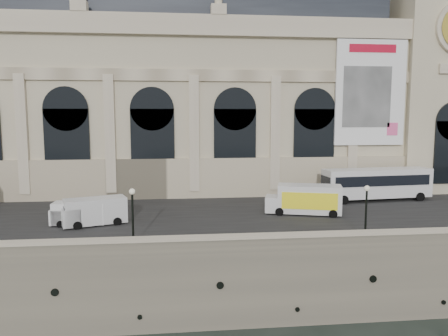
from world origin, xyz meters
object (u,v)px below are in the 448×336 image
(van_c, at_px, (76,213))
(lamp_right, at_px, (366,213))
(van_b, at_px, (91,212))
(box_truck, at_px, (305,200))
(bus_right, at_px, (377,183))
(lamp_left, at_px, (133,218))

(van_c, relative_size, lamp_right, 1.11)
(van_b, height_order, box_truck, box_truck)
(bus_right, bearing_deg, van_b, -165.24)
(bus_right, relative_size, van_b, 2.17)
(bus_right, relative_size, lamp_left, 2.90)
(lamp_left, relative_size, lamp_right, 1.02)
(van_c, bearing_deg, bus_right, 13.66)
(van_b, bearing_deg, lamp_right, -16.54)
(van_b, height_order, lamp_right, lamp_right)
(van_b, distance_m, van_c, 1.48)
(lamp_left, xyz_separation_m, lamp_right, (19.07, -0.07, -0.04))
(bus_right, relative_size, lamp_right, 2.95)
(van_b, xyz_separation_m, van_c, (-1.44, 0.30, -0.19))
(bus_right, distance_m, lamp_left, 31.29)
(bus_right, bearing_deg, lamp_left, -150.72)
(bus_right, xyz_separation_m, van_c, (-33.24, -8.08, -1.05))
(van_c, bearing_deg, box_truck, 5.15)
(lamp_right, bearing_deg, bus_right, 61.86)
(box_truck, xyz_separation_m, lamp_left, (-16.66, -9.27, 0.74))
(bus_right, bearing_deg, lamp_right, -118.14)
(van_b, xyz_separation_m, box_truck, (21.16, 2.34, 0.24))
(van_b, bearing_deg, bus_right, 14.76)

